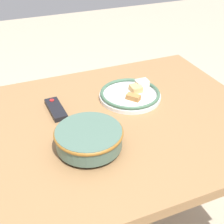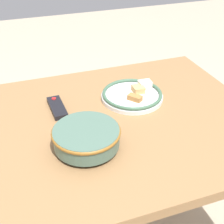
{
  "view_description": "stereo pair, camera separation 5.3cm",
  "coord_description": "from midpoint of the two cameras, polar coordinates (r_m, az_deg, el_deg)",
  "views": [
    {
      "loc": [
        -0.35,
        -0.92,
        1.44
      ],
      "look_at": [
        0.03,
        0.0,
        0.78
      ],
      "focal_mm": 50.0,
      "sensor_mm": 36.0,
      "label": 1
    },
    {
      "loc": [
        -0.3,
        -0.94,
        1.44
      ],
      "look_at": [
        0.03,
        0.0,
        0.78
      ],
      "focal_mm": 50.0,
      "sensor_mm": 36.0,
      "label": 2
    }
  ],
  "objects": [
    {
      "name": "dining_table",
      "position": [
        1.26,
        -2.48,
        -5.09
      ],
      "size": [
        1.25,
        0.9,
        0.74
      ],
      "color": "olive",
      "rests_on": "ground_plane"
    },
    {
      "name": "noodle_bowl",
      "position": [
        1.06,
        -5.67,
        -4.73
      ],
      "size": [
        0.24,
        0.24,
        0.08
      ],
      "color": "#4C6B5B",
      "rests_on": "dining_table"
    },
    {
      "name": "food_plate",
      "position": [
        1.36,
        2.31,
        3.24
      ],
      "size": [
        0.27,
        0.27,
        0.05
      ],
      "color": "white",
      "rests_on": "dining_table"
    },
    {
      "name": "tv_remote",
      "position": [
        1.29,
        -11.39,
        0.52
      ],
      "size": [
        0.06,
        0.16,
        0.02
      ],
      "rotation": [
        0.0,
        0.0,
        0.04
      ],
      "color": "black",
      "rests_on": "dining_table"
    }
  ]
}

